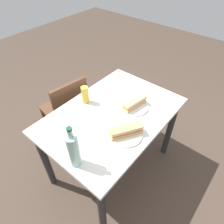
# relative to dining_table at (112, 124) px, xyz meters

# --- Properties ---
(ground_plane) EXTENTS (8.00, 8.00, 0.00)m
(ground_plane) POSITION_rel_dining_table_xyz_m (0.00, 0.00, -0.64)
(ground_plane) COLOR #47382D
(dining_table) EXTENTS (1.15, 0.79, 0.77)m
(dining_table) POSITION_rel_dining_table_xyz_m (0.00, 0.00, 0.00)
(dining_table) COLOR silver
(dining_table) RESTS_ON ground
(chair_far) EXTENTS (0.45, 0.45, 0.85)m
(chair_far) POSITION_rel_dining_table_xyz_m (-0.01, 0.59, -0.16)
(chair_far) COLOR brown
(chair_far) RESTS_ON ground
(plate_near) EXTENTS (0.24, 0.24, 0.01)m
(plate_near) POSITION_rel_dining_table_xyz_m (0.18, -0.09, 0.13)
(plate_near) COLOR white
(plate_near) RESTS_ON dining_table
(baguette_sandwich_near) EXTENTS (0.23, 0.11, 0.07)m
(baguette_sandwich_near) POSITION_rel_dining_table_xyz_m (0.18, -0.09, 0.17)
(baguette_sandwich_near) COLOR #DBB77A
(baguette_sandwich_near) RESTS_ON plate_near
(knife_near) EXTENTS (0.18, 0.01, 0.01)m
(knife_near) POSITION_rel_dining_table_xyz_m (0.18, -0.04, 0.14)
(knife_near) COLOR silver
(knife_near) RESTS_ON plate_near
(plate_far) EXTENTS (0.24, 0.24, 0.01)m
(plate_far) POSITION_rel_dining_table_xyz_m (-0.11, -0.22, 0.13)
(plate_far) COLOR silver
(plate_far) RESTS_ON dining_table
(baguette_sandwich_far) EXTENTS (0.24, 0.19, 0.07)m
(baguette_sandwich_far) POSITION_rel_dining_table_xyz_m (-0.11, -0.22, 0.17)
(baguette_sandwich_far) COLOR tan
(baguette_sandwich_far) RESTS_ON plate_far
(knife_far) EXTENTS (0.17, 0.08, 0.01)m
(knife_far) POSITION_rel_dining_table_xyz_m (-0.09, -0.17, 0.14)
(knife_far) COLOR silver
(knife_far) RESTS_ON plate_far
(water_bottle) EXTENTS (0.08, 0.08, 0.33)m
(water_bottle) POSITION_rel_dining_table_xyz_m (-0.50, -0.11, 0.26)
(water_bottle) COLOR #99C6B7
(water_bottle) RESTS_ON dining_table
(beer_glass) EXTENTS (0.06, 0.06, 0.15)m
(beer_glass) POSITION_rel_dining_table_xyz_m (-0.03, 0.27, 0.20)
(beer_glass) COLOR gold
(beer_glass) RESTS_ON dining_table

